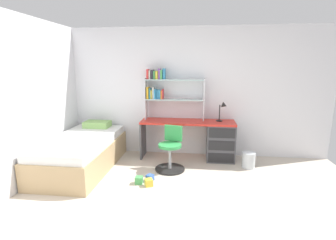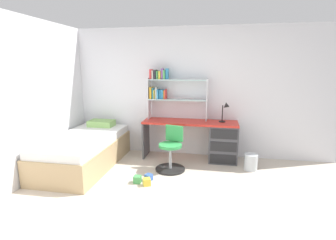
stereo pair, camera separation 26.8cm
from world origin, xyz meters
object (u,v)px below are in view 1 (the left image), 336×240
Objects in this scene: swivel_chair at (171,153)px; bed_platform at (82,153)px; desk_lamp at (223,108)px; desk at (212,139)px; bookshelf_hutch at (165,89)px; toy_block_yellow_1 at (149,182)px; toy_block_green_2 at (139,180)px; toy_block_blue_0 at (150,178)px; waste_bin at (249,160)px.

swivel_chair reaches higher than bed_platform.
desk is at bearing -174.40° from desk_lamp.
bookshelf_hutch is 1.17m from desk_lamp.
swivel_chair is (-0.74, -0.59, -0.12)m from desk.
desk_lamp is at bearing 16.68° from bed_platform.
toy_block_green_2 is (-0.17, 0.06, 0.00)m from toy_block_yellow_1.
bookshelf_hutch is at bearing 86.36° from toy_block_blue_0.
bed_platform is (-1.37, -0.87, -1.06)m from bookshelf_hutch.
toy_block_yellow_1 is (-1.18, -1.29, -0.95)m from desk_lamp.
swivel_chair is at bearing 69.42° from toy_block_yellow_1.
bookshelf_hutch is 1.52× the size of swivel_chair.
waste_bin is 2.00m from toy_block_green_2.
desk is 4.70× the size of desk_lamp.
swivel_chair reaches higher than desk.
toy_block_blue_0 is at bearing -132.38° from desk.
bookshelf_hutch reaches higher than toy_block_blue_0.
toy_block_blue_0 is 0.91× the size of toy_block_green_2.
waste_bin is 1.88m from toy_block_yellow_1.
bookshelf_hutch is at bearing 162.68° from waste_bin.
swivel_chair reaches higher than waste_bin.
waste_bin reaches higher than toy_block_green_2.
bookshelf_hutch is 1.80m from toy_block_blue_0.
waste_bin is at bearing 25.61° from toy_block_green_2.
swivel_chair is 2.70× the size of waste_bin.
toy_block_yellow_1 reaches higher than toy_block_blue_0.
toy_block_blue_0 is (-1.20, -1.12, -0.96)m from desk_lamp.
bed_platform is 2.97m from waste_bin.
bookshelf_hutch is (-0.93, 0.14, 0.93)m from desk.
bookshelf_hutch is 2.04m from waste_bin.
waste_bin is at bearing -28.64° from desk.
bookshelf_hutch is at bearing 173.89° from desk_lamp.
toy_block_green_2 is at bearing -99.71° from bookshelf_hutch.
desk_lamp reaches higher than toy_block_yellow_1.
bookshelf_hutch is 4.11× the size of waste_bin.
bookshelf_hutch is at bearing 104.59° from swivel_chair.
desk is at bearing 151.36° from waste_bin.
desk_lamp is 3.47× the size of toy_block_yellow_1.
swivel_chair is 0.77m from toy_block_yellow_1.
swivel_chair is at bearing -170.00° from waste_bin.
toy_block_blue_0 is 0.19m from toy_block_green_2.
desk_lamp is 2.69m from bed_platform.
swivel_chair reaches higher than toy_block_yellow_1.
bed_platform is 1.26m from toy_block_green_2.
toy_block_blue_0 is (-0.27, -0.51, -0.25)m from swivel_chair.
toy_block_yellow_1 is at bearing -127.88° from desk.
bookshelf_hutch reaches higher than toy_block_yellow_1.
toy_block_yellow_1 is at bearing -150.55° from waste_bin.
desk_lamp is 0.50× the size of swivel_chair.
toy_block_yellow_1 is at bearing -22.75° from bed_platform.
swivel_chair reaches higher than toy_block_blue_0.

